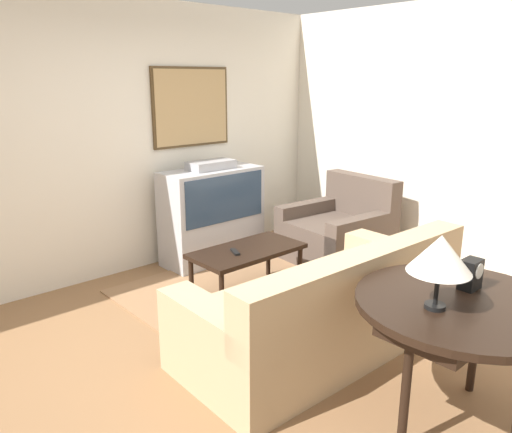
# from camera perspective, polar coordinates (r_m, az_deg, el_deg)

# --- Properties ---
(ground_plane) EXTENTS (12.00, 12.00, 0.00)m
(ground_plane) POSITION_cam_1_polar(r_m,az_deg,el_deg) (3.83, 0.29, -14.99)
(ground_plane) COLOR #8E6642
(wall_back) EXTENTS (12.00, 0.10, 2.70)m
(wall_back) POSITION_cam_1_polar(r_m,az_deg,el_deg) (5.12, -15.96, 8.32)
(wall_back) COLOR silver
(wall_back) RESTS_ON ground_plane
(wall_right) EXTENTS (0.06, 12.00, 2.70)m
(wall_right) POSITION_cam_1_polar(r_m,az_deg,el_deg) (5.46, 21.44, 8.22)
(wall_right) COLOR silver
(wall_right) RESTS_ON ground_plane
(area_rug) EXTENTS (2.08, 1.90, 0.01)m
(area_rug) POSITION_cam_1_polar(r_m,az_deg,el_deg) (4.74, -0.78, -8.61)
(area_rug) COLOR #99704C
(area_rug) RESTS_ON ground_plane
(tv) EXTENTS (1.11, 0.48, 1.11)m
(tv) POSITION_cam_1_polar(r_m,az_deg,el_deg) (5.43, -5.03, 0.27)
(tv) COLOR #B7B7BC
(tv) RESTS_ON ground_plane
(couch) EXTENTS (2.19, 1.04, 0.84)m
(couch) POSITION_cam_1_polar(r_m,az_deg,el_deg) (3.76, 7.99, -10.62)
(couch) COLOR tan
(couch) RESTS_ON ground_plane
(armchair) EXTENTS (1.05, 1.04, 0.90)m
(armchair) POSITION_cam_1_polar(r_m,az_deg,el_deg) (5.57, 9.39, -1.92)
(armchair) COLOR brown
(armchair) RESTS_ON ground_plane
(coffee_table) EXTENTS (1.04, 0.53, 0.46)m
(coffee_table) POSITION_cam_1_polar(r_m,az_deg,el_deg) (4.54, -1.01, -4.29)
(coffee_table) COLOR black
(coffee_table) RESTS_ON ground_plane
(console_table) EXTENTS (1.14, 1.14, 0.77)m
(console_table) POSITION_cam_1_polar(r_m,az_deg,el_deg) (3.00, 22.36, -10.05)
(console_table) COLOR black
(console_table) RESTS_ON ground_plane
(table_lamp) EXTENTS (0.33, 0.33, 0.40)m
(table_lamp) POSITION_cam_1_polar(r_m,az_deg,el_deg) (2.73, 20.32, -4.11)
(table_lamp) COLOR black
(table_lamp) RESTS_ON console_table
(mantel_clock) EXTENTS (0.13, 0.10, 0.18)m
(mantel_clock) POSITION_cam_1_polar(r_m,az_deg,el_deg) (3.13, 23.33, -6.06)
(mantel_clock) COLOR black
(mantel_clock) RESTS_ON console_table
(remote) EXTENTS (0.10, 0.16, 0.02)m
(remote) POSITION_cam_1_polar(r_m,az_deg,el_deg) (4.41, -2.41, -4.06)
(remote) COLOR black
(remote) RESTS_ON coffee_table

